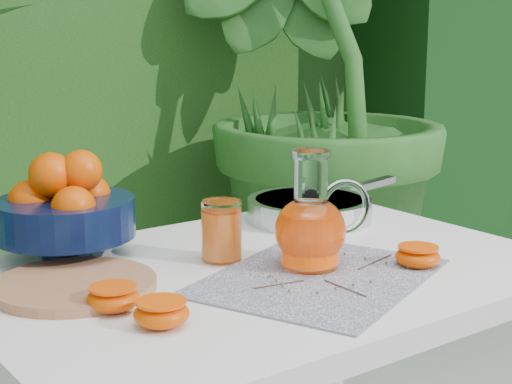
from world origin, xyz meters
TOP-DOWN VIEW (x-y plane):
  - potted_plant_right at (0.96, 1.16)m, footprint 2.34×2.34m
  - white_table at (-0.06, 0.03)m, footprint 1.00×0.70m
  - placemat at (-0.03, -0.07)m, footprint 0.50×0.45m
  - cutting_board at (-0.38, 0.11)m, footprint 0.31×0.31m
  - fruit_bowl at (-0.32, 0.29)m, footprint 0.28×0.28m
  - juice_pitcher at (-0.00, -0.03)m, footprint 0.19×0.15m
  - juice_tumbler at (-0.10, 0.10)m, footprint 0.09×0.09m
  - saute_pan at (0.22, 0.24)m, footprint 0.49×0.32m
  - orange_halves at (-0.19, -0.08)m, footprint 0.60×0.21m
  - thyme_sprigs at (-0.01, -0.10)m, footprint 0.31×0.19m

SIDE VIEW (x-z plane):
  - white_table at x=-0.06m, z-range 0.29..1.04m
  - placemat at x=-0.03m, z-range 0.75..0.75m
  - thyme_sprigs at x=-0.01m, z-range 0.75..0.76m
  - cutting_board at x=-0.38m, z-range 0.75..0.77m
  - orange_halves at x=-0.19m, z-range 0.75..0.79m
  - saute_pan at x=0.22m, z-range 0.75..0.80m
  - juice_tumbler at x=-0.10m, z-range 0.75..0.86m
  - juice_pitcher at x=0.00m, z-range 0.72..0.93m
  - fruit_bowl at x=-0.32m, z-range 0.74..0.94m
  - potted_plant_right at x=0.96m, z-range 0.00..1.88m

